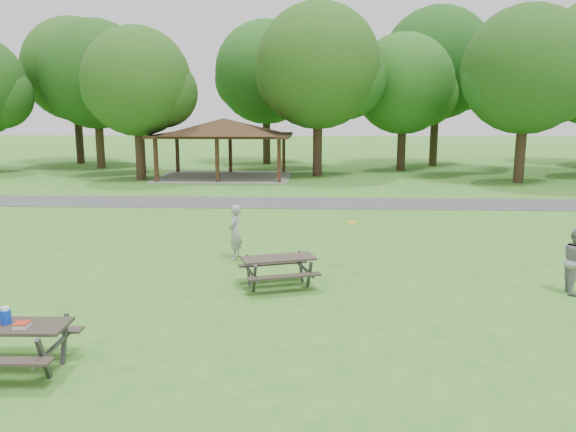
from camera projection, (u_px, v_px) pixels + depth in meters
The scene contains 14 objects.
ground at pixel (236, 306), 12.62m from camera, with size 160.00×160.00×0.00m, color #367421.
asphalt_path at pixel (276, 203), 26.35m from camera, with size 120.00×3.20×0.02m, color #3F4042.
pavilion at pixel (224, 129), 35.76m from camera, with size 8.60×7.01×3.76m.
tree_row_c at pixel (97, 78), 40.47m from camera, with size 8.19×7.80×10.67m.
tree_row_d at pixel (138, 85), 34.02m from camera, with size 6.93×6.60×9.27m.
tree_row_e at pixel (320, 70), 35.80m from camera, with size 8.40×8.00×11.02m.
tree_row_f at pixel (405, 87), 39.15m from camera, with size 7.35×7.00×9.55m.
tree_row_g at pixel (528, 74), 32.42m from camera, with size 7.77×7.40×10.25m.
tree_deep_a at pixel (76, 72), 43.92m from camera, with size 8.40×8.00×11.38m.
tree_deep_b at pixel (267, 76), 43.80m from camera, with size 8.40×8.00×11.13m.
tree_deep_c at pixel (439, 67), 42.15m from camera, with size 8.82×8.40×11.90m.
picnic_table_middle at pixel (278, 264), 13.89m from camera, with size 2.14×1.92×0.78m.
frisbee_in_flight at pixel (352, 222), 15.15m from camera, with size 0.30×0.30×0.02m.
frisbee_thrower at pixel (235, 232), 16.44m from camera, with size 0.59×0.39×1.61m, color #939395.
Camera 1 is at (1.71, -11.95, 4.37)m, focal length 35.00 mm.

